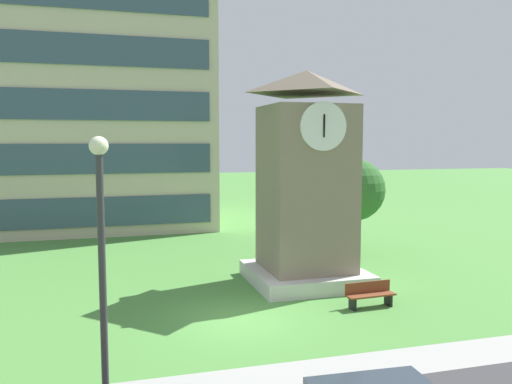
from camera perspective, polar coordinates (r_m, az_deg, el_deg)
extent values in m
plane|color=#4C893D|center=(17.62, -1.56, -13.82)|extent=(160.00, 160.00, 0.00)
cube|color=#9E9E99|center=(13.79, 3.12, -19.50)|extent=(120.00, 1.60, 0.01)
cube|color=beige|center=(39.14, -17.42, 8.45)|extent=(15.63, 12.72, 16.00)
cube|color=#384C60|center=(32.95, -17.40, -2.11)|extent=(14.38, 0.10, 1.80)
cube|color=#384C60|center=(32.69, -17.56, 3.46)|extent=(14.38, 0.10, 1.80)
cube|color=#384C60|center=(32.75, -17.72, 9.06)|extent=(14.38, 0.10, 1.80)
cube|color=#384C60|center=(33.12, -17.89, 14.59)|extent=(14.38, 0.10, 1.80)
cube|color=gray|center=(21.46, 5.45, -0.37)|extent=(3.34, 3.34, 7.28)
cube|color=beige|center=(22.06, 5.37, -9.03)|extent=(4.50, 4.50, 0.60)
pyramid|color=#6A5D4D|center=(21.48, 5.57, 11.86)|extent=(3.67, 3.67, 0.93)
cylinder|color=white|center=(19.76, 7.36, 7.14)|extent=(1.83, 0.12, 1.83)
cylinder|color=white|center=(22.04, 9.74, 6.93)|extent=(0.12, 1.83, 1.83)
cube|color=black|center=(19.70, 7.44, 7.62)|extent=(0.06, 0.08, 0.55)
cube|color=black|center=(19.68, 7.45, 7.14)|extent=(0.06, 0.03, 0.83)
cube|color=brown|center=(19.15, 12.42, -10.93)|extent=(1.82, 0.58, 0.06)
cube|color=brown|center=(19.27, 12.09, -10.11)|extent=(1.80, 0.15, 0.40)
cube|color=black|center=(18.87, 10.50, -11.86)|extent=(0.10, 0.44, 0.45)
cube|color=black|center=(19.59, 14.24, -11.28)|extent=(0.10, 0.44, 0.45)
cylinder|color=#333338|center=(10.65, -16.35, -11.32)|extent=(0.14, 0.14, 5.58)
sphere|color=#F2EFCC|center=(10.21, -16.80, 4.86)|extent=(0.36, 0.36, 0.36)
cylinder|color=#513823|center=(27.67, 10.53, -4.38)|extent=(0.32, 0.32, 2.23)
sphere|color=#2C6028|center=(27.38, 10.61, 0.25)|extent=(3.23, 3.23, 3.23)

